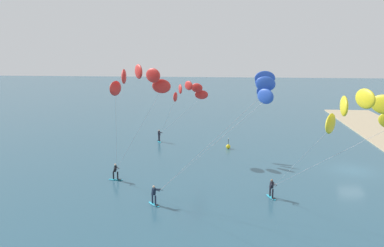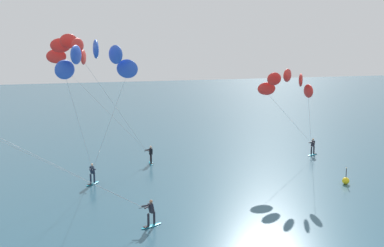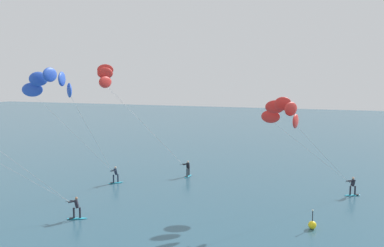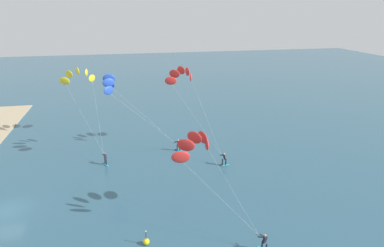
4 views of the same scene
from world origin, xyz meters
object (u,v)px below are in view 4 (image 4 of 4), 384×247
Objects in this scene: kitesurfer_nearshore at (79,78)px; kitesurfer_far_out at (197,148)px; marker_buoy at (146,241)px; kitesurfer_mid_water at (113,86)px; kitesurfer_downwind at (183,78)px.

kitesurfer_nearshore is 1.52× the size of kitesurfer_far_out.
kitesurfer_far_out reaches higher than marker_buoy.
kitesurfer_nearshore is 1.21× the size of kitesurfer_mid_water.
kitesurfer_nearshore is 16.00m from kitesurfer_downwind.
kitesurfer_nearshore is at bearing -148.42° from kitesurfer_mid_water.
kitesurfer_mid_water reaches higher than kitesurfer_far_out.
kitesurfer_downwind reaches higher than kitesurfer_nearshore.
marker_buoy is at bearing 6.48° from kitesurfer_mid_water.
kitesurfer_mid_water is 8.09× the size of marker_buoy.
kitesurfer_nearshore reaches higher than marker_buoy.
kitesurfer_nearshore is 9.77× the size of marker_buoy.
kitesurfer_far_out is 9.03m from marker_buoy.
kitesurfer_downwind reaches higher than kitesurfer_far_out.
marker_buoy is (19.33, 2.20, -9.28)m from kitesurfer_mid_water.
kitesurfer_mid_water is 0.96× the size of kitesurfer_downwind.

